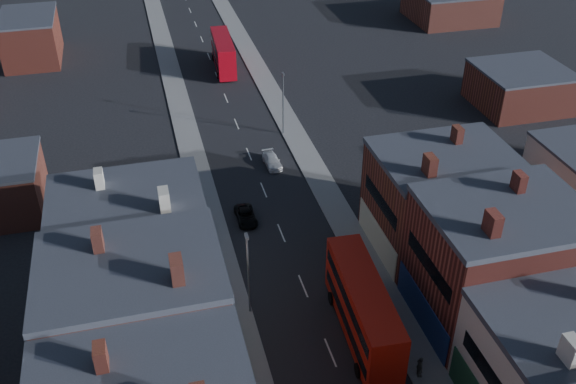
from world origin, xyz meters
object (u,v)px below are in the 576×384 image
car_2 (246,216)px  car_3 (272,161)px  bus_2 (223,53)px  ped_3 (420,367)px  bus_1 (363,308)px

car_2 → car_3: (5.03, 9.88, 0.03)m
bus_2 → ped_3: (4.19, -62.20, -1.56)m
car_2 → bus_2: bearing=83.0°
bus_1 → car_3: size_ratio=3.11×
bus_1 → bus_2: bus_1 is taller
bus_1 → car_3: 27.75m
bus_1 → car_3: bus_1 is taller
bus_2 → car_3: (0.59, -29.44, -2.03)m
bus_1 → car_2: 18.86m
bus_1 → ped_3: 6.09m
car_2 → ped_3: ped_3 is taller
bus_2 → car_3: 29.51m
car_2 → car_3: bearing=62.4°
bus_2 → car_2: size_ratio=2.81×
bus_1 → car_2: bearing=111.5°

